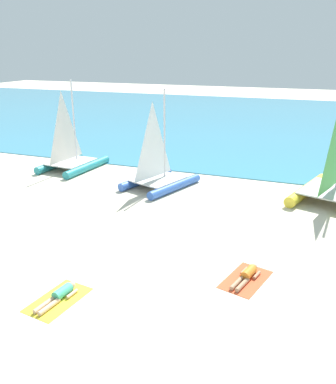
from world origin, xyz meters
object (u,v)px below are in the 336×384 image
object	(u,v)px
sailboat_blue	(159,173)
sailboat_teal	(71,157)
sunbather_left	(59,295)
sunbather_right	(247,275)
sailboat_yellow	(333,183)
towel_right	(246,279)
towel_left	(58,300)

from	to	relation	value
sailboat_blue	sailboat_teal	bearing A→B (deg)	-172.79
sunbather_left	sunbather_right	xyz separation A→B (m)	(4.95, 3.03, 0.00)
sailboat_yellow	sunbather_right	distance (m)	8.87
sunbather_right	sailboat_yellow	bearing A→B (deg)	87.90
sunbather_left	towel_right	xyz separation A→B (m)	(4.93, 2.97, -0.13)
sailboat_blue	sunbather_right	distance (m)	9.58
sailboat_blue	sailboat_yellow	size ratio (longest dim) A/B	0.83
sailboat_teal	towel_right	xyz separation A→B (m)	(12.22, -8.78, -0.78)
sailboat_teal	sunbather_right	xyz separation A→B (m)	(12.24, -8.71, -0.65)
sailboat_yellow	sailboat_teal	bearing A→B (deg)	-163.83
sailboat_yellow	sailboat_blue	bearing A→B (deg)	-155.95
sailboat_yellow	sunbather_right	bearing A→B (deg)	-89.62
towel_right	sunbather_right	bearing A→B (deg)	75.34
towel_left	sunbather_right	distance (m)	5.85
towel_left	towel_right	bearing A→B (deg)	31.57
sailboat_blue	towel_right	size ratio (longest dim) A/B	2.66
sailboat_blue	sunbather_right	bearing A→B (deg)	-32.07
sailboat_blue	towel_right	xyz separation A→B (m)	(6.00, -7.49, -0.75)
sailboat_yellow	towel_right	xyz separation A→B (m)	(-2.57, -8.52, -0.91)
sailboat_yellow	sunbather_left	bearing A→B (deg)	-105.96
sunbather_right	sailboat_teal	bearing A→B (deg)	159.22
towel_left	sunbather_right	size ratio (longest dim) A/B	1.22
towel_right	sunbather_right	size ratio (longest dim) A/B	1.22
sailboat_teal	sunbather_left	distance (m)	13.84
sailboat_yellow	sunbather_right	xyz separation A→B (m)	(-2.55, -8.46, -0.78)
sailboat_blue	sailboat_teal	world-z (taller)	sailboat_teal
sunbather_left	sailboat_teal	bearing A→B (deg)	129.75
sailboat_blue	sailboat_yellow	bearing A→B (deg)	25.81
sailboat_yellow	sailboat_teal	xyz separation A→B (m)	(-14.79, 0.25, -0.13)
sailboat_blue	towel_left	world-z (taller)	sailboat_blue
towel_right	sailboat_blue	bearing A→B (deg)	128.70
towel_left	towel_right	size ratio (longest dim) A/B	1.00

